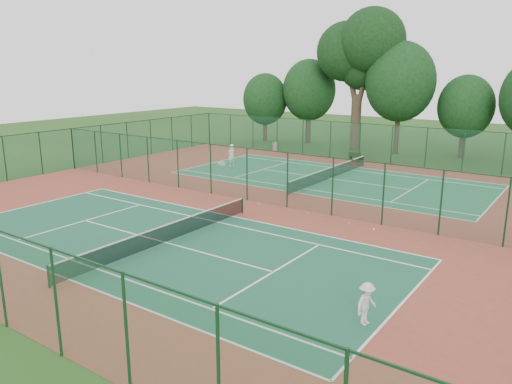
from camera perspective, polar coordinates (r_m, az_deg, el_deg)
ground at (r=31.97m, az=1.21°, el=-1.35°), size 120.00×120.00×0.00m
red_pad at (r=31.97m, az=1.21°, el=-1.34°), size 40.00×36.00×0.01m
court_near at (r=25.33m, az=-10.27°, el=-5.72°), size 23.77×10.97×0.01m
court_far at (r=39.55m, az=8.50°, el=1.51°), size 23.77×10.97×0.01m
fence_north at (r=47.35m, az=13.51°, el=5.48°), size 40.00×0.09×3.50m
fence_west at (r=45.62m, az=-20.20°, el=4.70°), size 0.09×36.00×3.50m
fence_divider at (r=31.55m, az=1.22°, el=1.73°), size 40.00×0.09×3.50m
tennis_net_near at (r=25.16m, az=-10.32°, el=-4.58°), size 0.10×12.90×0.97m
tennis_net_far at (r=39.44m, az=8.52°, el=2.27°), size 0.10×12.90×0.97m
player_near at (r=17.55m, az=12.52°, el=-12.35°), size 0.75×1.07×1.50m
player_far at (r=43.93m, az=-2.83°, el=4.21°), size 0.63×0.81×1.96m
trash_bin at (r=52.05m, az=2.19°, el=5.20°), size 0.62×0.62×0.98m
bench at (r=47.20m, az=11.28°, el=3.96°), size 1.44×0.68×0.86m
kit_bag at (r=44.68m, az=-3.97°, el=3.27°), size 0.89×0.57×0.31m
stray_ball_a at (r=28.39m, az=10.54°, el=-3.49°), size 0.07×0.07×0.07m
stray_ball_b at (r=29.92m, az=6.01°, el=-2.43°), size 0.06×0.06×0.06m
stray_ball_c at (r=31.76m, az=0.37°, el=-1.37°), size 0.06×0.06×0.06m
big_tree at (r=53.79m, az=11.89°, el=15.53°), size 9.34×6.84×14.35m
evergreen_row at (r=53.25m, az=16.42°, el=4.29°), size 39.00×5.00×12.00m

